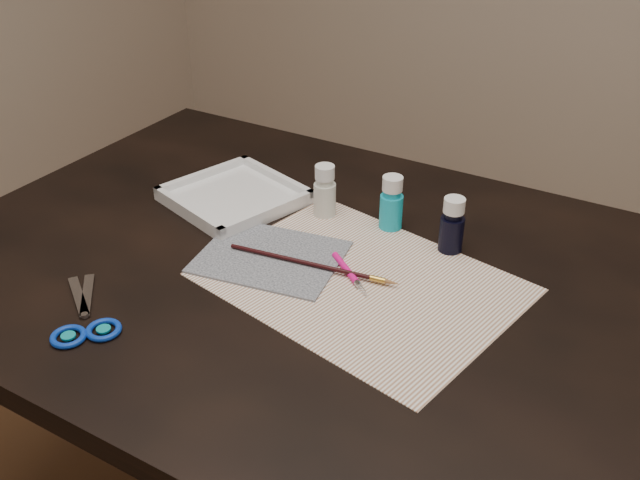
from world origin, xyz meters
The scene contains 10 objects.
table centered at (0.00, 0.00, 0.38)m, with size 1.30×0.90×0.75m, color black.
paper centered at (0.08, -0.01, 0.75)m, with size 0.46×0.35×0.00m, color white.
canvas centered at (-0.08, -0.02, 0.75)m, with size 0.23×0.18×0.00m, color black.
paint_bottle_white centered at (-0.08, 0.15, 0.80)m, with size 0.04×0.04×0.10m, color silver.
paint_bottle_cyan centered at (0.04, 0.17, 0.80)m, with size 0.04×0.04×0.10m, color #13AEC9.
paint_bottle_navy centered at (0.16, 0.15, 0.80)m, with size 0.04×0.04×0.10m, color black.
paintbrush centered at (-0.01, -0.01, 0.76)m, with size 0.29×0.01×0.01m, color black, non-canonical shape.
craft_knife centered at (0.06, 0.00, 0.76)m, with size 0.13×0.01×0.01m, color #F30F85, non-canonical shape.
scissors centered at (-0.24, -0.29, 0.76)m, with size 0.20×0.10×0.01m, color silver, non-canonical shape.
palette_tray centered at (-0.25, 0.11, 0.76)m, with size 0.22×0.22×0.03m, color white.
Camera 1 is at (0.49, -0.83, 1.38)m, focal length 40.00 mm.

